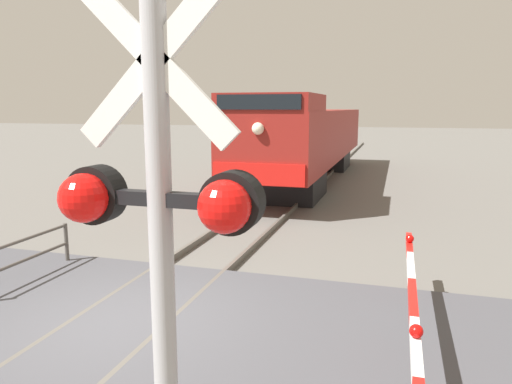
% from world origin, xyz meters
% --- Properties ---
extents(ground_plane, '(160.00, 160.00, 0.00)m').
position_xyz_m(ground_plane, '(0.00, 0.00, 0.00)').
color(ground_plane, '#605E59').
extents(rail_track_left, '(0.08, 80.00, 0.15)m').
position_xyz_m(rail_track_left, '(-0.72, 0.00, 0.07)').
color(rail_track_left, '#59544C').
rests_on(rail_track_left, ground_plane).
extents(rail_track_right, '(0.08, 80.00, 0.15)m').
position_xyz_m(rail_track_right, '(0.72, 0.00, 0.07)').
color(rail_track_right, '#59544C').
rests_on(rail_track_right, ground_plane).
extents(road_surface, '(36.00, 5.14, 0.15)m').
position_xyz_m(road_surface, '(0.00, 0.00, 0.07)').
color(road_surface, '#47474C').
rests_on(road_surface, ground_plane).
extents(locomotive, '(2.96, 17.00, 3.76)m').
position_xyz_m(locomotive, '(0.00, 15.54, 1.98)').
color(locomotive, black).
rests_on(locomotive, ground_plane).
extents(crossing_signal, '(1.18, 0.33, 4.05)m').
position_xyz_m(crossing_signal, '(2.66, -3.62, 2.52)').
color(crossing_signal, '#ADADB2').
rests_on(crossing_signal, ground_plane).
extents(guard_railing, '(0.08, 2.46, 0.95)m').
position_xyz_m(guard_railing, '(-2.67, 1.01, 0.62)').
color(guard_railing, '#4C4742').
rests_on(guard_railing, ground_plane).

